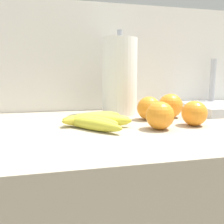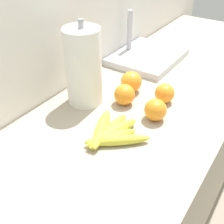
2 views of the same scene
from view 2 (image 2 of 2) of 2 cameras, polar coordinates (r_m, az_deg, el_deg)
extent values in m
plane|color=gray|center=(1.79, 7.42, -18.87)|extent=(6.00, 6.00, 0.00)
cube|color=#ADA08C|center=(1.47, 8.69, -8.96)|extent=(1.95, 0.64, 0.86)
cube|color=silver|center=(1.47, -2.72, 2.50)|extent=(2.35, 0.06, 1.30)
ellipsoid|color=gold|center=(0.86, 1.11, -5.78)|extent=(0.16, 0.18, 0.03)
ellipsoid|color=yellow|center=(0.87, 0.03, -5.15)|extent=(0.15, 0.12, 0.03)
ellipsoid|color=yellow|center=(0.89, 0.11, -4.19)|extent=(0.20, 0.09, 0.04)
ellipsoid|color=gold|center=(0.90, -0.78, -3.81)|extent=(0.20, 0.04, 0.03)
ellipsoid|color=gold|center=(0.90, -2.16, -3.41)|extent=(0.20, 0.11, 0.04)
sphere|color=orange|center=(1.04, 2.56, 3.55)|extent=(0.08, 0.08, 0.08)
sphere|color=orange|center=(1.11, 3.92, 6.12)|extent=(0.08, 0.08, 0.08)
sphere|color=orange|center=(1.07, 10.66, 3.77)|extent=(0.07, 0.07, 0.07)
sphere|color=orange|center=(0.97, 8.85, 0.44)|extent=(0.08, 0.08, 0.08)
cylinder|color=white|center=(1.01, -5.80, 9.01)|extent=(0.13, 0.13, 0.28)
cylinder|color=gray|center=(1.00, -5.85, 9.78)|extent=(0.02, 0.02, 0.31)
cube|color=#B7BABF|center=(1.40, 7.10, 11.15)|extent=(0.36, 0.30, 0.03)
cylinder|color=#B2B2B7|center=(1.41, 3.58, 16.29)|extent=(0.02, 0.02, 0.19)
camera|label=1|loc=(0.69, 47.34, -18.69)|focal=37.53mm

